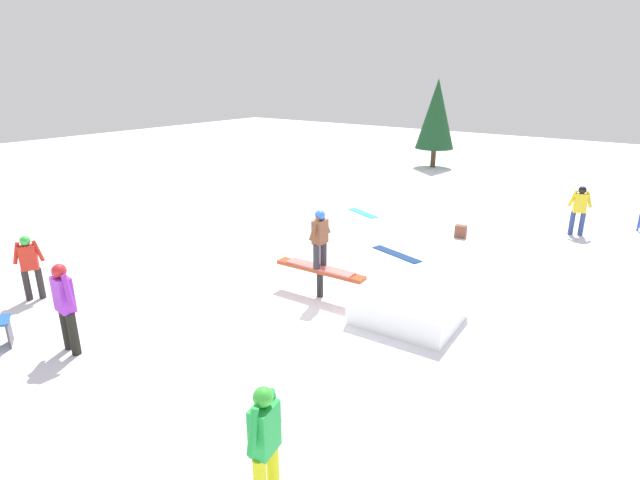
% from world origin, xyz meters
% --- Properties ---
extents(ground_plane, '(60.00, 60.00, 0.00)m').
position_xyz_m(ground_plane, '(0.00, 0.00, 0.00)').
color(ground_plane, white).
extents(rail_feature, '(2.01, 0.39, 0.63)m').
position_xyz_m(rail_feature, '(0.00, 0.00, 0.53)').
color(rail_feature, black).
rests_on(rail_feature, ground).
extents(snow_kicker_ramp, '(1.88, 1.60, 0.51)m').
position_xyz_m(snow_kicker_ramp, '(-1.94, -0.11, 0.25)').
color(snow_kicker_ramp, white).
rests_on(snow_kicker_ramp, ground).
extents(main_rider_on_rail, '(1.54, 0.72, 1.22)m').
position_xyz_m(main_rider_on_rail, '(0.00, 0.00, 1.21)').
color(main_rider_on_rail, '#DF665F').
rests_on(main_rider_on_rail, rail_feature).
extents(bystander_green, '(0.26, 0.62, 1.46)m').
position_xyz_m(bystander_green, '(-2.61, 4.54, 0.82)').
color(bystander_green, '#CED21A').
rests_on(bystander_green, ground).
extents(bystander_purple, '(0.66, 0.25, 1.55)m').
position_xyz_m(bystander_purple, '(2.07, 4.14, 0.87)').
color(bystander_purple, black).
rests_on(bystander_purple, ground).
extents(bystander_red, '(0.37, 0.52, 1.36)m').
position_xyz_m(bystander_red, '(4.62, 3.52, 0.76)').
color(bystander_red, '#292525').
rests_on(bystander_red, ground).
extents(bystander_yellow, '(0.62, 0.29, 1.41)m').
position_xyz_m(bystander_yellow, '(-3.45, -7.59, 0.79)').
color(bystander_yellow, navy).
rests_on(bystander_yellow, ground).
extents(loose_snowboard_cyan, '(1.32, 0.79, 0.02)m').
position_xyz_m(loose_snowboard_cyan, '(2.60, -5.94, 0.01)').
color(loose_snowboard_cyan, '#30ACC3').
rests_on(loose_snowboard_cyan, ground).
extents(loose_snowboard_navy, '(1.51, 0.70, 0.02)m').
position_xyz_m(loose_snowboard_navy, '(-0.11, -3.14, 0.01)').
color(loose_snowboard_navy, navy).
rests_on(loose_snowboard_navy, ground).
extents(backpack_on_snow, '(0.33, 0.26, 0.34)m').
position_xyz_m(backpack_on_snow, '(-0.89, -5.45, 0.17)').
color(backpack_on_snow, brown).
rests_on(backpack_on_snow, ground).
extents(pine_tree_near, '(1.81, 1.81, 4.11)m').
position_xyz_m(pine_tree_near, '(4.21, -15.03, 2.50)').
color(pine_tree_near, '#4C331E').
rests_on(pine_tree_near, ground).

